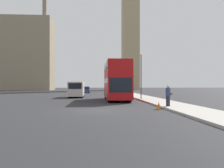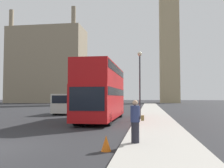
# 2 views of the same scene
# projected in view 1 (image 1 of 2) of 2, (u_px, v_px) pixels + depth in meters

# --- Properties ---
(ground_plane) EXTENTS (300.00, 300.00, 0.00)m
(ground_plane) POSITION_uv_depth(u_px,v_px,m) (98.00, 110.00, 17.96)
(ground_plane) COLOR #28282B
(sidewalk_strip) EXTENTS (3.03, 120.00, 0.15)m
(sidewalk_strip) POSITION_uv_depth(u_px,v_px,m) (186.00, 108.00, 18.41)
(sidewalk_strip) COLOR #ADA89E
(sidewalk_strip) RESTS_ON ground_plane
(building_block_distant) EXTENTS (24.58, 11.56, 30.19)m
(building_block_distant) POSITION_uv_depth(u_px,v_px,m) (17.00, 54.00, 86.45)
(building_block_distant) COLOR gray
(building_block_distant) RESTS_ON ground_plane
(red_double_decker_bus) EXTENTS (2.55, 10.17, 4.42)m
(red_double_decker_bus) POSITION_uv_depth(u_px,v_px,m) (116.00, 79.00, 29.46)
(red_double_decker_bus) COLOR #B71114
(red_double_decker_bus) RESTS_ON ground_plane
(white_van) EXTENTS (2.10, 5.45, 2.24)m
(white_van) POSITION_uv_depth(u_px,v_px,m) (76.00, 89.00, 36.38)
(white_van) COLOR silver
(white_van) RESTS_ON ground_plane
(pedestrian) EXTENTS (0.53, 0.37, 1.65)m
(pedestrian) POSITION_uv_depth(u_px,v_px,m) (168.00, 96.00, 19.56)
(pedestrian) COLOR #23232D
(pedestrian) RESTS_ON sidewalk_strip
(street_lamp) EXTENTS (0.36, 0.36, 5.48)m
(street_lamp) POSITION_uv_depth(u_px,v_px,m) (141.00, 69.00, 30.17)
(street_lamp) COLOR #38383D
(street_lamp) RESTS_ON sidewalk_strip
(parked_sedan) EXTENTS (1.84, 4.41, 1.45)m
(parked_sedan) POSITION_uv_depth(u_px,v_px,m) (86.00, 90.00, 56.98)
(parked_sedan) COLOR navy
(parked_sedan) RESTS_ON ground_plane
(traffic_cone) EXTENTS (0.36, 0.36, 0.55)m
(traffic_cone) POSITION_uv_depth(u_px,v_px,m) (159.00, 106.00, 18.54)
(traffic_cone) COLOR orange
(traffic_cone) RESTS_ON ground_plane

